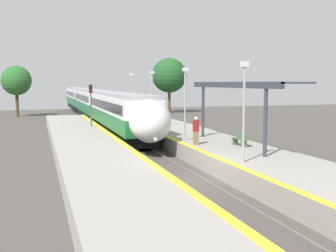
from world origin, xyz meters
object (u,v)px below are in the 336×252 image
train (93,102)px  platform_bench (241,138)px  lamppost_far (152,95)px  railway_signal (91,106)px  lamppost_near (244,105)px  lamppost_mid (185,98)px  person_waiting (196,130)px  lamppost_farthest (131,93)px

train → platform_bench: 32.88m
lamppost_far → railway_signal: bearing=154.0°
lamppost_far → train: bearing=96.7°
lamppost_near → lamppost_far: same height
railway_signal → lamppost_far: lamppost_far is taller
platform_bench → lamppost_mid: (-2.36, 3.47, 2.31)m
railway_signal → person_waiting: bearing=-69.5°
platform_bench → lamppost_near: bearing=-115.8°
lamppost_far → lamppost_near: bearing=-90.0°
platform_bench → lamppost_far: lamppost_far is taller
person_waiting → lamppost_far: size_ratio=0.36×
train → lamppost_mid: (2.44, -29.05, 1.53)m
person_waiting → lamppost_farthest: bearing=89.8°
person_waiting → lamppost_near: lamppost_near is taller
railway_signal → lamppost_near: 19.72m
lamppost_near → lamppost_farthest: same height
train → railway_signal: size_ratio=13.31×
railway_signal → lamppost_mid: 11.84m
person_waiting → lamppost_far: lamppost_far is taller
train → platform_bench: bearing=-81.6°
platform_bench → lamppost_far: size_ratio=0.31×
lamppost_near → lamppost_far: bearing=90.0°
platform_bench → railway_signal: size_ratio=0.33×
person_waiting → railway_signal: 13.84m
train → lamppost_near: bearing=-86.3°
platform_bench → lamppost_farthest: size_ratio=0.31×
train → lamppost_farthest: size_ratio=12.86×
platform_bench → person_waiting: person_waiting is taller
lamppost_mid → platform_bench: bearing=-55.7°
lamppost_mid → lamppost_far: size_ratio=1.00×
platform_bench → lamppost_farthest: (-2.36, 20.15, 2.31)m
lamppost_mid → railway_signal: bearing=114.5°
train → lamppost_farthest: lamppost_farthest is taller
train → lamppost_far: size_ratio=12.86×
platform_bench → lamppost_near: 5.89m
train → lamppost_mid: 29.20m
train → lamppost_mid: lamppost_mid is taller
lamppost_near → railway_signal: bearing=104.4°
platform_bench → lamppost_near: lamppost_near is taller
lamppost_farthest → person_waiting: bearing=-90.2°
platform_bench → lamppost_mid: size_ratio=0.31×
railway_signal → lamppost_farthest: bearing=50.6°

